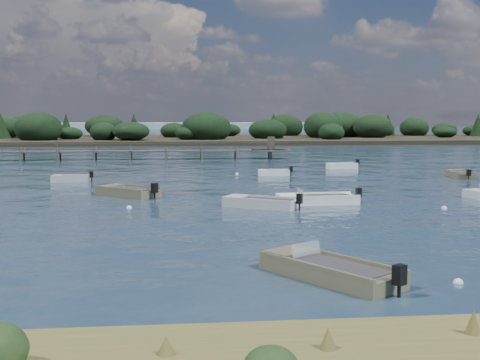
{
  "coord_description": "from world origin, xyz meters",
  "views": [
    {
      "loc": [
        -7.32,
        -25.74,
        5.26
      ],
      "look_at": [
        -3.31,
        14.0,
        1.0
      ],
      "focal_mm": 45.0,
      "sensor_mm": 36.0,
      "label": 1
    }
  ],
  "objects": [
    {
      "name": "jetty",
      "position": [
        -21.74,
        47.99,
        0.98
      ],
      "size": [
        64.5,
        3.2,
        3.4
      ],
      "color": "#453C33",
      "rests_on": "ground"
    },
    {
      "name": "dinghy_mid_grey",
      "position": [
        -2.67,
        8.4,
        0.16
      ],
      "size": [
        4.49,
        3.56,
        1.17
      ],
      "color": "#A5AAAC",
      "rests_on": "ground"
    },
    {
      "name": "buoy_c",
      "position": [
        -10.23,
        8.77,
        0.0
      ],
      "size": [
        0.32,
        0.32,
        0.32
      ],
      "primitive_type": "sphere",
      "color": "silver",
      "rests_on": "ground"
    },
    {
      "name": "far_headland",
      "position": [
        25.0,
        100.0,
        1.96
      ],
      "size": [
        190.0,
        40.0,
        5.8
      ],
      "color": "black",
      "rests_on": "ground"
    },
    {
      "name": "buoy_a",
      "position": [
        1.4,
        -8.0,
        0.0
      ],
      "size": [
        0.32,
        0.32,
        0.32
      ],
      "primitive_type": "sphere",
      "color": "silver",
      "rests_on": "ground"
    },
    {
      "name": "tender_far_white",
      "position": [
        1.02,
        26.91,
        0.15
      ],
      "size": [
        3.06,
        1.19,
        1.04
      ],
      "color": "white",
      "rests_on": "ground"
    },
    {
      "name": "ground",
      "position": [
        0.0,
        60.0,
        0.0
      ],
      "size": [
        400.0,
        400.0,
        0.0
      ],
      "primitive_type": "plane",
      "color": "#162635",
      "rests_on": "ground"
    },
    {
      "name": "tender_far_grey_b",
      "position": [
        8.93,
        33.09,
        0.16
      ],
      "size": [
        3.42,
        1.63,
        1.15
      ],
      "color": "white",
      "rests_on": "ground"
    },
    {
      "name": "dinghy_near_olive",
      "position": [
        -2.51,
        -7.01,
        0.17
      ],
      "size": [
        4.24,
        5.06,
        1.28
      ],
      "color": "#6A6447",
      "rests_on": "ground"
    },
    {
      "name": "dinghy_mid_white_a",
      "position": [
        0.9,
        9.51,
        0.16
      ],
      "size": [
        5.21,
        2.08,
        1.21
      ],
      "color": "white",
      "rests_on": "ground"
    },
    {
      "name": "dinghy_extra_b",
      "position": [
        -10.72,
        14.03,
        0.18
      ],
      "size": [
        4.44,
        4.16,
        1.3
      ],
      "color": "#6A6447",
      "rests_on": "ground"
    },
    {
      "name": "buoy_b",
      "position": [
        7.69,
        6.84,
        0.0
      ],
      "size": [
        0.32,
        0.32,
        0.32
      ],
      "primitive_type": "sphere",
      "color": "silver",
      "rests_on": "ground"
    },
    {
      "name": "dinghy_extra_a",
      "position": [
        16.78,
        23.66,
        0.15
      ],
      "size": [
        1.93,
        3.95,
        1.08
      ],
      "color": "#6A6447",
      "rests_on": "ground"
    },
    {
      "name": "tender_far_grey",
      "position": [
        -16.07,
        23.55,
        0.15
      ],
      "size": [
        3.31,
        1.45,
        1.06
      ],
      "color": "#A5AAAC",
      "rests_on": "ground"
    },
    {
      "name": "buoy_e",
      "position": [
        -2.16,
        28.19,
        0.0
      ],
      "size": [
        0.32,
        0.32,
        0.32
      ],
      "primitive_type": "sphere",
      "color": "silver",
      "rests_on": "ground"
    }
  ]
}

